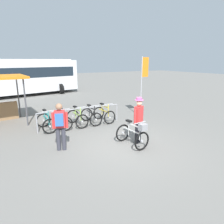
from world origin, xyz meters
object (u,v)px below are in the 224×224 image
object	(u,v)px
racked_bike_red	(62,120)
banner_flag	(144,75)
person_with_featured_bike	(138,118)
racked_bike_black	(91,116)
racked_bike_teal	(47,122)
racked_bike_yellow	(104,114)
pedestrian_with_backpack	(60,124)
racked_bike_lime	(77,118)
featured_bicycle	(134,134)
bus_distant	(18,75)

from	to	relation	value
racked_bike_red	banner_flag	distance (m)	4.73
racked_bike_red	person_with_featured_bike	size ratio (longest dim) A/B	0.67
racked_bike_red	racked_bike_black	distance (m)	1.40
racked_bike_teal	racked_bike_yellow	world-z (taller)	same
racked_bike_black	racked_bike_yellow	bearing A→B (deg)	-2.20
person_with_featured_bike	banner_flag	distance (m)	3.88
racked_bike_red	pedestrian_with_backpack	distance (m)	2.47
pedestrian_with_backpack	racked_bike_black	bearing A→B (deg)	46.11
racked_bike_lime	racked_bike_black	distance (m)	0.70
racked_bike_yellow	banner_flag	size ratio (longest dim) A/B	0.36
racked_bike_teal	racked_bike_black	world-z (taller)	same
featured_bicycle	pedestrian_with_backpack	distance (m)	2.57
racked_bike_yellow	featured_bicycle	size ratio (longest dim) A/B	0.94
racked_bike_teal	racked_bike_yellow	bearing A→B (deg)	-2.20
racked_bike_teal	bus_distant	world-z (taller)	bus_distant
racked_bike_red	racked_bike_yellow	distance (m)	2.10
featured_bicycle	person_with_featured_bike	distance (m)	0.63
featured_bicycle	pedestrian_with_backpack	size ratio (longest dim) A/B	0.74
racked_bike_black	banner_flag	bearing A→B (deg)	-5.46
racked_bike_teal	banner_flag	xyz separation A→B (m)	(5.03, -0.36, 1.86)
racked_bike_lime	featured_bicycle	world-z (taller)	same
racked_bike_lime	racked_bike_yellow	distance (m)	1.40
racked_bike_black	featured_bicycle	bearing A→B (deg)	-86.75
racked_bike_yellow	person_with_featured_bike	distance (m)	3.07
racked_bike_teal	person_with_featured_bike	size ratio (longest dim) A/B	0.65
featured_bicycle	bus_distant	bearing A→B (deg)	99.31
featured_bicycle	pedestrian_with_backpack	xyz separation A→B (m)	(-2.33, 0.98, 0.49)
racked_bike_black	bus_distant	distance (m)	10.57
racked_bike_red	featured_bicycle	size ratio (longest dim) A/B	0.95
featured_bicycle	pedestrian_with_backpack	world-z (taller)	pedestrian_with_backpack
racked_bike_black	pedestrian_with_backpack	bearing A→B (deg)	-133.89
racked_bike_teal	person_with_featured_bike	bearing A→B (deg)	-50.02
racked_bike_lime	pedestrian_with_backpack	bearing A→B (deg)	-122.63
racked_bike_lime	featured_bicycle	xyz separation A→B (m)	(0.88, -3.24, 0.08)
featured_bicycle	bus_distant	size ratio (longest dim) A/B	0.12
racked_bike_yellow	banner_flag	distance (m)	2.92
racked_bike_lime	banner_flag	bearing A→B (deg)	-4.84
racked_bike_lime	pedestrian_with_backpack	world-z (taller)	pedestrian_with_backpack
racked_bike_black	bus_distant	world-z (taller)	bus_distant
racked_bike_black	racked_bike_yellow	size ratio (longest dim) A/B	0.98
person_with_featured_bike	banner_flag	bearing A→B (deg)	48.72
racked_bike_teal	featured_bicycle	size ratio (longest dim) A/B	0.92
bus_distant	racked_bike_yellow	bearing A→B (deg)	-75.17
racked_bike_teal	bus_distant	size ratio (longest dim) A/B	0.11
racked_bike_lime	pedestrian_with_backpack	size ratio (longest dim) A/B	0.70
racked_bike_teal	racked_bike_red	world-z (taller)	same
racked_bike_yellow	bus_distant	world-z (taller)	bus_distant
racked_bike_lime	banner_flag	size ratio (longest dim) A/B	0.36
racked_bike_black	pedestrian_with_backpack	world-z (taller)	pedestrian_with_backpack
banner_flag	racked_bike_lime	bearing A→B (deg)	175.16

